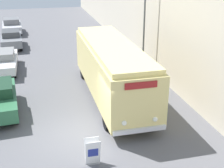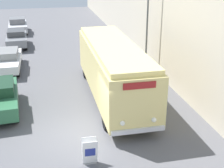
{
  "view_description": "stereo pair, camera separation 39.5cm",
  "coord_description": "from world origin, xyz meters",
  "views": [
    {
      "loc": [
        -1.6,
        -12.15,
        7.41
      ],
      "look_at": [
        1.79,
        1.33,
        1.8
      ],
      "focal_mm": 50.0,
      "sensor_mm": 36.0,
      "label": 1
    },
    {
      "loc": [
        -1.21,
        -12.24,
        7.41
      ],
      "look_at": [
        1.79,
        1.33,
        1.8
      ],
      "focal_mm": 50.0,
      "sensor_mm": 36.0,
      "label": 2
    }
  ],
  "objects": [
    {
      "name": "vintage_bus",
      "position": [
        2.39,
        3.76,
        1.77
      ],
      "size": [
        2.51,
        9.88,
        3.14
      ],
      "color": "black",
      "rests_on": "ground_plane"
    },
    {
      "name": "sign_board",
      "position": [
        0.14,
        -2.17,
        0.51
      ],
      "size": [
        0.58,
        0.4,
        1.06
      ],
      "color": "gray",
      "rests_on": "ground_plane"
    },
    {
      "name": "parked_car_mid",
      "position": [
        -3.92,
        10.0,
        0.74
      ],
      "size": [
        1.81,
        4.63,
        1.42
      ],
      "rotation": [
        0.0,
        0.0,
        -0.0
      ],
      "color": "black",
      "rests_on": "ground_plane"
    },
    {
      "name": "streetlamp",
      "position": [
        5.49,
        7.31,
        4.74
      ],
      "size": [
        0.36,
        0.36,
        7.47
      ],
      "color": "#595E60",
      "rests_on": "ground_plane"
    },
    {
      "name": "parked_car_far",
      "position": [
        -3.64,
        16.35,
        0.78
      ],
      "size": [
        1.92,
        4.16,
        1.5
      ],
      "rotation": [
        0.0,
        0.0,
        0.05
      ],
      "color": "black",
      "rests_on": "ground_plane"
    },
    {
      "name": "ground_plane",
      "position": [
        0.0,
        0.0,
        0.0
      ],
      "size": [
        80.0,
        80.0,
        0.0
      ],
      "primitive_type": "plane",
      "color": "#56565B"
    },
    {
      "name": "parked_car_distant",
      "position": [
        -3.87,
        22.3,
        0.78
      ],
      "size": [
        2.11,
        4.36,
        1.56
      ],
      "rotation": [
        0.0,
        0.0,
        0.06
      ],
      "color": "black",
      "rests_on": "ground_plane"
    },
    {
      "name": "building_wall_right",
      "position": [
        6.35,
        10.0,
        3.56
      ],
      "size": [
        0.3,
        60.0,
        7.12
      ],
      "color": "beige",
      "rests_on": "ground_plane"
    }
  ]
}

